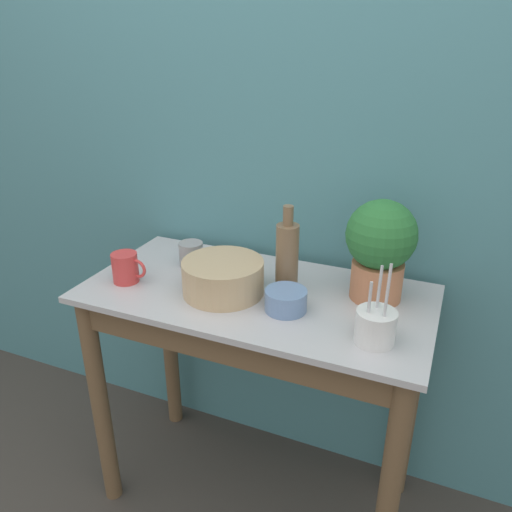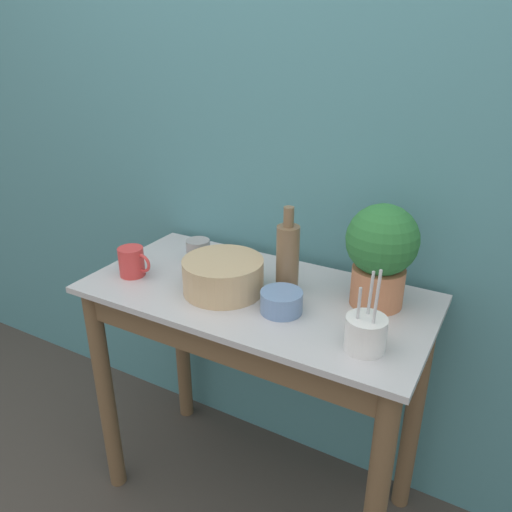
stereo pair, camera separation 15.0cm
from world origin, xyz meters
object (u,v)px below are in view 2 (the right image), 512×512
Objects in this scene: bowl_wash_large at (223,276)px; mug_grey at (199,252)px; bottle_tall at (288,257)px; utensil_cup at (366,333)px; bowl_small_blue at (281,302)px; potted_plant at (381,251)px; mug_red at (132,262)px.

bowl_wash_large reaches higher than mug_grey.
bottle_tall is (0.17, 0.10, 0.06)m from bowl_wash_large.
utensil_cup reaches higher than bowl_wash_large.
bottle_tall reaches higher than bowl_wash_large.
bowl_small_blue is at bearing -70.93° from bottle_tall.
potted_plant is at bearing 11.75° from bottle_tall.
potted_plant reaches higher than mug_grey.
potted_plant is at bearing 100.35° from utensil_cup.
bottle_tall reaches higher than bowl_small_blue.
bottle_tall is at bearing 29.59° from bowl_wash_large.
bowl_small_blue is at bearing -6.76° from bowl_wash_large.
mug_grey is at bearing 144.34° from bowl_wash_large.
utensil_cup is at bearing -10.47° from bowl_wash_large.
bowl_small_blue is (0.21, -0.03, -0.02)m from bowl_wash_large.
bowl_small_blue is (0.54, 0.03, -0.02)m from mug_red.
potted_plant is 0.64m from mug_grey.
bowl_small_blue is 0.54× the size of utensil_cup.
mug_grey is 0.97× the size of mug_red.
mug_grey is at bearing 161.55° from utensil_cup.
utensil_cup is at bearing -30.99° from bottle_tall.
utensil_cup is (0.67, -0.22, 0.00)m from mug_grey.
potted_plant reaches higher than utensil_cup.
mug_grey is (-0.36, 0.04, -0.07)m from bottle_tall.
mug_red is 0.98× the size of bowl_small_blue.
mug_grey is 0.95× the size of bowl_small_blue.
bowl_wash_large is 1.11× the size of utensil_cup.
potted_plant is 2.55× the size of mug_red.
bowl_wash_large is (-0.44, -0.15, -0.12)m from potted_plant.
mug_red is at bearing -125.60° from mug_grey.
mug_red is 0.53× the size of utensil_cup.
mug_red is at bearing 177.48° from utensil_cup.
bottle_tall reaches higher than utensil_cup.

